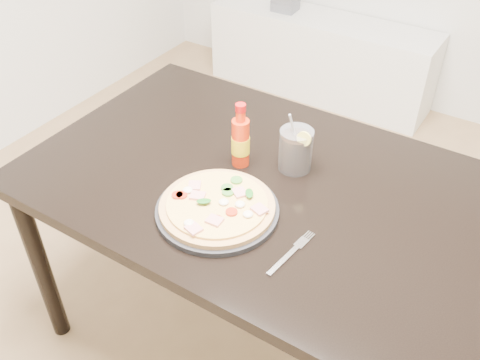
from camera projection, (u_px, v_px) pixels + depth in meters
The scene contains 8 objects.
dining_table at pixel (261, 201), 1.63m from camera, with size 1.40×0.90×0.75m.
plate at pixel (217, 210), 1.46m from camera, with size 0.34×0.34×0.02m, color black.
pizza at pixel (217, 205), 1.45m from camera, with size 0.32×0.32×0.03m.
hot_sauce_bottle at pixel (241, 141), 1.59m from camera, with size 0.07×0.07×0.21m.
cola_cup at pixel (296, 151), 1.58m from camera, with size 0.10×0.10×0.19m.
fork at pixel (292, 252), 1.35m from camera, with size 0.04×0.19×0.00m.
media_console at pixel (320, 57), 3.33m from camera, with size 1.40×0.34×0.50m, color white.
cd_stack at pixel (285, 1), 3.23m from camera, with size 0.14×0.12×0.11m.
Camera 1 is at (0.44, -0.79, 1.74)m, focal length 40.00 mm.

